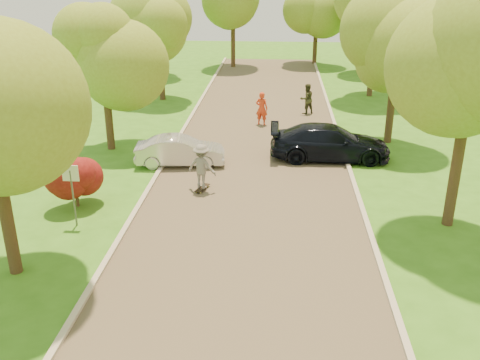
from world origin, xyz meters
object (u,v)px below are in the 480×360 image
(longboard, at_px, (202,188))
(skateboarder, at_px, (202,166))
(street_sign, at_px, (71,183))
(dark_sedan, at_px, (330,142))
(silver_sedan, at_px, (180,151))
(person_striped, at_px, (262,109))
(person_olive, at_px, (307,99))

(longboard, relative_size, skateboarder, 0.53)
(street_sign, height_order, longboard, street_sign)
(dark_sedan, bearing_deg, street_sign, 128.26)
(street_sign, xyz_separation_m, skateboarder, (3.85, 3.29, -0.56))
(silver_sedan, height_order, person_striped, person_striped)
(skateboarder, bearing_deg, person_olive, -92.39)
(skateboarder, height_order, person_striped, skateboarder)
(silver_sedan, xyz_separation_m, longboard, (1.35, -2.76, -0.54))
(street_sign, distance_m, skateboarder, 5.10)
(dark_sedan, relative_size, longboard, 5.69)
(person_olive, bearing_deg, person_striped, 16.30)
(longboard, distance_m, person_striped, 9.52)
(street_sign, relative_size, person_olive, 1.23)
(street_sign, distance_m, dark_sedan, 11.71)
(longboard, bearing_deg, person_olive, -92.39)
(street_sign, relative_size, longboard, 2.31)
(dark_sedan, xyz_separation_m, longboard, (-5.25, -4.04, -0.68))
(skateboarder, distance_m, person_olive, 12.63)
(longboard, relative_size, person_olive, 0.53)
(street_sign, xyz_separation_m, person_striped, (5.84, 12.57, -0.65))
(dark_sedan, xyz_separation_m, skateboarder, (-5.25, -4.04, 0.22))
(street_sign, height_order, dark_sedan, street_sign)
(skateboarder, bearing_deg, street_sign, 59.22)
(silver_sedan, bearing_deg, skateboarder, -160.14)
(person_olive, bearing_deg, longboard, 40.58)
(person_striped, height_order, person_olive, person_striped)
(dark_sedan, bearing_deg, longboard, 126.96)
(longboard, height_order, person_olive, person_olive)
(longboard, bearing_deg, person_striped, -83.46)
(street_sign, distance_m, silver_sedan, 6.62)
(street_sign, distance_m, longboard, 5.27)
(dark_sedan, distance_m, longboard, 6.66)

